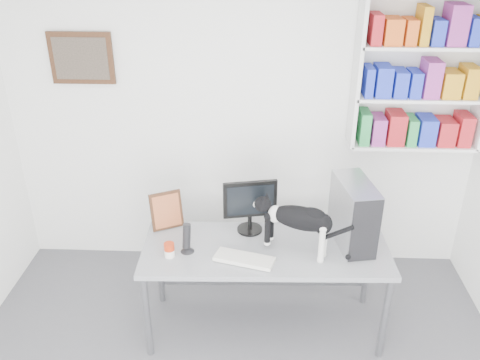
{
  "coord_description": "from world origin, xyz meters",
  "views": [
    {
      "loc": [
        0.16,
        -2.08,
        2.88
      ],
      "look_at": [
        0.0,
        1.53,
        1.05
      ],
      "focal_mm": 38.0,
      "sensor_mm": 36.0,
      "label": 1
    }
  ],
  "objects_px": {
    "bookshelf": "(422,72)",
    "monitor": "(250,206)",
    "soup_can": "(169,250)",
    "keyboard": "(244,259)",
    "pc_tower": "(353,213)",
    "speaker": "(187,238)",
    "leaning_print": "(166,210)",
    "desk": "(264,288)",
    "cat": "(298,229)"
  },
  "relations": [
    {
      "from": "monitor",
      "to": "leaning_print",
      "type": "xyz_separation_m",
      "value": [
        -0.64,
        0.02,
        -0.06
      ]
    },
    {
      "from": "bookshelf",
      "to": "pc_tower",
      "type": "xyz_separation_m",
      "value": [
        -0.55,
        -0.72,
        -0.85
      ]
    },
    {
      "from": "cat",
      "to": "bookshelf",
      "type": "bearing_deg",
      "value": 63.07
    },
    {
      "from": "desk",
      "to": "soup_can",
      "type": "distance_m",
      "value": 0.82
    },
    {
      "from": "bookshelf",
      "to": "speaker",
      "type": "xyz_separation_m",
      "value": [
        -1.75,
        -0.9,
        -0.98
      ]
    },
    {
      "from": "keyboard",
      "to": "speaker",
      "type": "height_order",
      "value": "speaker"
    },
    {
      "from": "desk",
      "to": "soup_can",
      "type": "xyz_separation_m",
      "value": [
        -0.68,
        -0.14,
        0.43
      ]
    },
    {
      "from": "desk",
      "to": "leaning_print",
      "type": "xyz_separation_m",
      "value": [
        -0.77,
        0.25,
        0.53
      ]
    },
    {
      "from": "bookshelf",
      "to": "soup_can",
      "type": "xyz_separation_m",
      "value": [
        -1.87,
        -0.97,
        -1.04
      ]
    },
    {
      "from": "monitor",
      "to": "pc_tower",
      "type": "bearing_deg",
      "value": -20.91
    },
    {
      "from": "bookshelf",
      "to": "monitor",
      "type": "height_order",
      "value": "bookshelf"
    },
    {
      "from": "keyboard",
      "to": "soup_can",
      "type": "bearing_deg",
      "value": -167.45
    },
    {
      "from": "leaning_print",
      "to": "bookshelf",
      "type": "bearing_deg",
      "value": -9.97
    },
    {
      "from": "monitor",
      "to": "pc_tower",
      "type": "height_order",
      "value": "pc_tower"
    },
    {
      "from": "pc_tower",
      "to": "bookshelf",
      "type": "bearing_deg",
      "value": 42.19
    },
    {
      "from": "desk",
      "to": "soup_can",
      "type": "bearing_deg",
      "value": -170.24
    },
    {
      "from": "monitor",
      "to": "pc_tower",
      "type": "relative_size",
      "value": 0.88
    },
    {
      "from": "keyboard",
      "to": "leaning_print",
      "type": "relative_size",
      "value": 1.37
    },
    {
      "from": "bookshelf",
      "to": "leaning_print",
      "type": "xyz_separation_m",
      "value": [
        -1.95,
        -0.58,
        -0.95
      ]
    },
    {
      "from": "bookshelf",
      "to": "leaning_print",
      "type": "height_order",
      "value": "bookshelf"
    },
    {
      "from": "bookshelf",
      "to": "leaning_print",
      "type": "bearing_deg",
      "value": -163.59
    },
    {
      "from": "desk",
      "to": "pc_tower",
      "type": "height_order",
      "value": "pc_tower"
    },
    {
      "from": "bookshelf",
      "to": "monitor",
      "type": "xyz_separation_m",
      "value": [
        -1.31,
        -0.6,
        -0.88
      ]
    },
    {
      "from": "bookshelf",
      "to": "pc_tower",
      "type": "distance_m",
      "value": 1.25
    },
    {
      "from": "keyboard",
      "to": "leaning_print",
      "type": "xyz_separation_m",
      "value": [
        -0.62,
        0.42,
        0.14
      ]
    },
    {
      "from": "desk",
      "to": "cat",
      "type": "xyz_separation_m",
      "value": [
        0.22,
        -0.06,
        0.58
      ]
    },
    {
      "from": "keyboard",
      "to": "pc_tower",
      "type": "relative_size",
      "value": 0.86
    },
    {
      "from": "bookshelf",
      "to": "speaker",
      "type": "height_order",
      "value": "bookshelf"
    },
    {
      "from": "desk",
      "to": "speaker",
      "type": "relative_size",
      "value": 7.74
    },
    {
      "from": "desk",
      "to": "leaning_print",
      "type": "distance_m",
      "value": 0.97
    },
    {
      "from": "soup_can",
      "to": "keyboard",
      "type": "bearing_deg",
      "value": -3.08
    },
    {
      "from": "desk",
      "to": "bookshelf",
      "type": "bearing_deg",
      "value": 33.13
    },
    {
      "from": "pc_tower",
      "to": "soup_can",
      "type": "height_order",
      "value": "pc_tower"
    },
    {
      "from": "monitor",
      "to": "keyboard",
      "type": "height_order",
      "value": "monitor"
    },
    {
      "from": "monitor",
      "to": "cat",
      "type": "distance_m",
      "value": 0.45
    },
    {
      "from": "speaker",
      "to": "monitor",
      "type": "bearing_deg",
      "value": 55.64
    },
    {
      "from": "leaning_print",
      "to": "soup_can",
      "type": "bearing_deg",
      "value": -104.47
    },
    {
      "from": "speaker",
      "to": "leaning_print",
      "type": "height_order",
      "value": "leaning_print"
    },
    {
      "from": "bookshelf",
      "to": "desk",
      "type": "relative_size",
      "value": 0.69
    },
    {
      "from": "speaker",
      "to": "leaning_print",
      "type": "bearing_deg",
      "value": 143.09
    },
    {
      "from": "leaning_print",
      "to": "soup_can",
      "type": "distance_m",
      "value": 0.41
    },
    {
      "from": "desk",
      "to": "monitor",
      "type": "relative_size",
      "value": 4.16
    },
    {
      "from": "bookshelf",
      "to": "monitor",
      "type": "distance_m",
      "value": 1.69
    },
    {
      "from": "desk",
      "to": "speaker",
      "type": "xyz_separation_m",
      "value": [
        -0.57,
        -0.07,
        0.49
      ]
    },
    {
      "from": "keyboard",
      "to": "pc_tower",
      "type": "xyz_separation_m",
      "value": [
        0.78,
        0.27,
        0.23
      ]
    },
    {
      "from": "keyboard",
      "to": "pc_tower",
      "type": "distance_m",
      "value": 0.86
    },
    {
      "from": "desk",
      "to": "keyboard",
      "type": "distance_m",
      "value": 0.45
    },
    {
      "from": "pc_tower",
      "to": "soup_can",
      "type": "xyz_separation_m",
      "value": [
        -1.32,
        -0.25,
        -0.19
      ]
    },
    {
      "from": "keyboard",
      "to": "soup_can",
      "type": "distance_m",
      "value": 0.54
    },
    {
      "from": "keyboard",
      "to": "leaning_print",
      "type": "bearing_deg",
      "value": 161.26
    }
  ]
}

